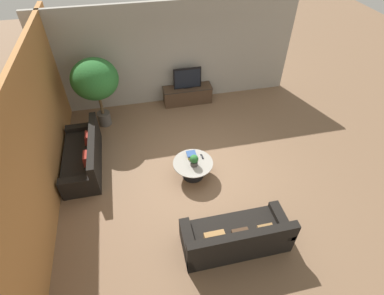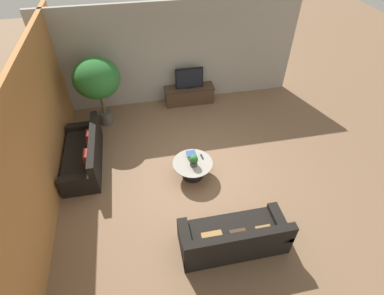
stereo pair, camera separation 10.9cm
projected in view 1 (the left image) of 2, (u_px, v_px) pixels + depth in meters
The scene contains 12 objects.
ground_plane at pixel (196, 169), 7.44m from camera, with size 24.00×24.00×0.00m, color brown.
back_wall_stone at pixel (172, 55), 8.76m from camera, with size 7.40×0.12×3.00m, color #A39E93.
side_wall_left at pixel (38, 136), 6.05m from camera, with size 0.12×7.40×3.00m, color #B2753D.
media_console at pixel (187, 94), 9.42m from camera, with size 1.52×0.50×0.53m.
television at pixel (187, 78), 9.03m from camera, with size 0.84×0.13×0.64m.
coffee_table at pixel (193, 167), 7.08m from camera, with size 0.94×0.94×0.43m.
couch_by_wall at pixel (84, 157), 7.35m from camera, with size 0.84×2.10×0.84m.
couch_near_entry at pixel (236, 237), 5.73m from camera, with size 2.05×0.84×0.84m.
potted_palm_tall at pixel (95, 80), 7.81m from camera, with size 1.23×1.23×2.00m.
potted_plant_tabletop at pixel (194, 160), 6.83m from camera, with size 0.20×0.20×0.29m.
book_stack at pixel (192, 155), 7.11m from camera, with size 0.24×0.26×0.10m.
remote_black at pixel (202, 157), 7.13m from camera, with size 0.04×0.16×0.02m, color black.
Camera 1 is at (-1.21, -4.97, 5.43)m, focal length 28.00 mm.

